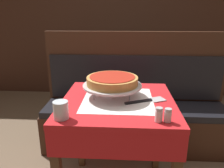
{
  "coord_description": "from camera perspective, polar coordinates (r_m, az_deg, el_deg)",
  "views": [
    {
      "loc": [
        0.04,
        -1.31,
        1.3
      ],
      "look_at": [
        -0.04,
        0.02,
        0.87
      ],
      "focal_mm": 35.0,
      "sensor_mm": 36.0,
      "label": 1
    }
  ],
  "objects": [
    {
      "name": "dining_table_front",
      "position": [
        1.47,
        1.52,
        -8.32
      ],
      "size": [
        0.72,
        0.72,
        0.77
      ],
      "color": "red",
      "rests_on": "ground_plane"
    },
    {
      "name": "dining_table_rear",
      "position": [
        3.08,
        3.94,
        5.56
      ],
      "size": [
        0.68,
        0.68,
        0.77
      ],
      "color": "#1E6B33",
      "rests_on": "ground_plane"
    },
    {
      "name": "booth_bench",
      "position": [
        2.23,
        5.85,
        -7.88
      ],
      "size": [
        1.79,
        0.45,
        1.14
      ],
      "color": "#3D2316",
      "rests_on": "ground_plane"
    },
    {
      "name": "back_wall_panel",
      "position": [
        3.53,
        2.88,
        16.24
      ],
      "size": [
        6.0,
        0.04,
        2.4
      ],
      "primitive_type": "cube",
      "color": "#3D2319",
      "rests_on": "ground_plane"
    },
    {
      "name": "pizza_pan_stand",
      "position": [
        1.44,
        0.07,
        -0.51
      ],
      "size": [
        0.39,
        0.39,
        0.09
      ],
      "color": "#ADADB2",
      "rests_on": "dining_table_front"
    },
    {
      "name": "deep_dish_pizza",
      "position": [
        1.43,
        0.07,
        0.94
      ],
      "size": [
        0.34,
        0.34,
        0.06
      ],
      "color": "#C68E47",
      "rests_on": "pizza_pan_stand"
    },
    {
      "name": "pizza_server",
      "position": [
        1.4,
        8.87,
        -4.33
      ],
      "size": [
        0.27,
        0.15,
        0.01
      ],
      "color": "#BCBCC1",
      "rests_on": "dining_table_front"
    },
    {
      "name": "water_glass_near",
      "position": [
        1.18,
        -13.22,
        -6.64
      ],
      "size": [
        0.08,
        0.08,
        0.1
      ],
      "color": "silver",
      "rests_on": "dining_table_front"
    },
    {
      "name": "salt_shaker",
      "position": [
        1.15,
        12.11,
        -7.84
      ],
      "size": [
        0.04,
        0.04,
        0.08
      ],
      "color": "silver",
      "rests_on": "dining_table_front"
    },
    {
      "name": "pepper_shaker",
      "position": [
        1.16,
        14.39,
        -7.93
      ],
      "size": [
        0.04,
        0.04,
        0.07
      ],
      "color": "silver",
      "rests_on": "dining_table_front"
    },
    {
      "name": "condiment_caddy",
      "position": [
        3.02,
        4.37,
        8.61
      ],
      "size": [
        0.12,
        0.12,
        0.18
      ],
      "color": "black",
      "rests_on": "dining_table_rear"
    }
  ]
}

